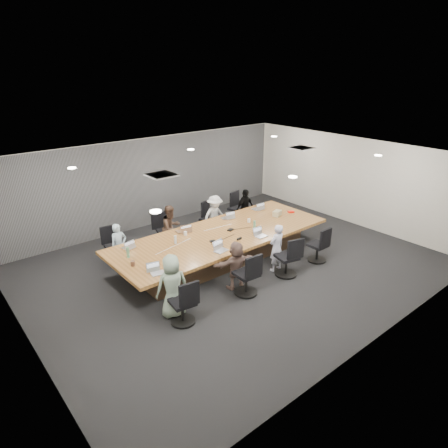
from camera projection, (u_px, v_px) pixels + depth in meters
floor at (234, 266)px, 10.43m from camera, size 10.00×8.00×0.00m
ceiling at (235, 160)px, 9.38m from camera, size 10.00×8.00×0.00m
wall_back at (153, 181)px, 12.77m from camera, size 10.00×0.00×2.80m
wall_front at (382, 278)px, 7.05m from camera, size 10.00×0.00×2.80m
wall_left at (18, 280)px, 6.96m from camera, size 0.00×8.00×2.80m
wall_right at (351, 181)px, 12.86m from camera, size 0.00×8.00×2.80m
curtain at (154, 182)px, 12.71m from camera, size 9.80×0.04×2.80m
conference_table at (222, 245)px, 10.64m from camera, size 6.00×2.20×0.74m
chair_0 at (114, 249)px, 10.52m from camera, size 0.55×0.55×0.73m
chair_1 at (165, 233)px, 11.44m from camera, size 0.65×0.65×0.77m
chair_2 at (208, 221)px, 12.36m from camera, size 0.61×0.61×0.72m
chair_3 at (237, 211)px, 13.06m from camera, size 0.69×0.69×0.85m
chair_4 at (182, 306)px, 8.00m from camera, size 0.61×0.61×0.80m
chair_5 at (246, 277)px, 9.02m from camera, size 0.61×0.61×0.84m
chair_6 at (287, 260)px, 9.82m from camera, size 0.69×0.69×0.84m
chair_7 at (318, 248)px, 10.54m from camera, size 0.53×0.53×0.77m
person_0 at (119, 246)px, 10.19m from camera, size 0.44×0.30×1.17m
laptop_0 at (128, 247)px, 9.73m from camera, size 0.33×0.26×0.02m
person_1 at (171, 228)px, 11.09m from camera, size 0.75×0.64×1.32m
laptop_1 at (182, 231)px, 10.66m from camera, size 0.36×0.28×0.02m
person_2 at (215, 216)px, 12.01m from camera, size 0.83×0.48×1.28m
laptop_2 at (227, 218)px, 11.58m from camera, size 0.32×0.25×0.02m
person_3 at (245, 208)px, 12.74m from camera, size 0.75×0.37×1.24m
laptop_3 at (257, 209)px, 12.30m from camera, size 0.32×0.22×0.02m
person_4 at (172, 286)px, 8.15m from camera, size 0.75×0.58×1.38m
laptop_4 at (158, 273)px, 8.52m from camera, size 0.33×0.26×0.02m
person_5 at (236, 265)px, 9.21m from camera, size 1.13×0.56×1.17m
laptop_5 at (221, 251)px, 9.54m from camera, size 0.36×0.28×0.02m
person_6 at (277, 248)px, 9.99m from camera, size 0.46×0.30×1.24m
laptop_6 at (261, 236)px, 10.34m from camera, size 0.30×0.21×0.02m
bottle_green_left at (128, 253)px, 9.19m from camera, size 0.09×0.09×0.25m
bottle_green_right at (254, 225)px, 10.78m from camera, size 0.08×0.08×0.24m
bottle_clear at (175, 240)px, 9.91m from camera, size 0.08×0.08×0.21m
cup_white_far at (185, 233)px, 10.41m from camera, size 0.10×0.10×0.10m
cup_white_near at (249, 220)px, 11.26m from camera, size 0.11×0.11×0.11m
mug_brown at (133, 263)px, 8.83m from camera, size 0.10×0.10×0.12m
mic_left at (213, 241)px, 10.05m from camera, size 0.16×0.12×0.03m
mic_right at (230, 230)px, 10.72m from camera, size 0.19×0.16×0.03m
stapler at (239, 239)px, 10.15m from camera, size 0.15×0.05×0.06m
canvas_bag at (277, 213)px, 11.72m from camera, size 0.33×0.26×0.16m
snack_packet at (291, 212)px, 12.01m from camera, size 0.21×0.19×0.04m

